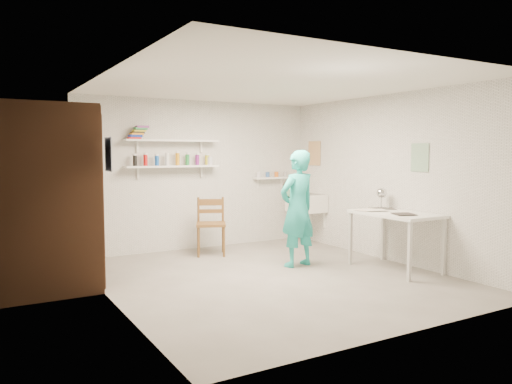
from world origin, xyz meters
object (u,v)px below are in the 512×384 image
work_table (395,241)px  desk_lamp (382,193)px  man (298,209)px  wall_clock (291,188)px  belfast_sink (306,203)px  wooden_chair (211,224)px

work_table → desk_lamp: (0.19, 0.46, 0.61)m
desk_lamp → man: bearing=162.8°
wall_clock → desk_lamp: wall_clock is taller
wall_clock → desk_lamp: 1.31m
wall_clock → work_table: bearing=-56.2°
desk_lamp → wall_clock: bearing=153.2°
desk_lamp → work_table: bearing=-112.4°
belfast_sink → man: 1.75m
belfast_sink → wooden_chair: (-1.83, -0.06, -0.23)m
belfast_sink → man: bearing=-129.7°
wooden_chair → desk_lamp: (1.91, -1.65, 0.52)m
wooden_chair → work_table: wooden_chair is taller
wooden_chair → desk_lamp: size_ratio=6.52×
belfast_sink → man: man is taller
belfast_sink → desk_lamp: bearing=-87.3°
wall_clock → wooden_chair: bearing=116.3°
belfast_sink → desk_lamp: size_ratio=4.15×
wooden_chair → man: bearing=-36.6°
belfast_sink → man: size_ratio=0.38×
wall_clock → desk_lamp: (1.16, -0.59, -0.07)m
wooden_chair → belfast_sink: bearing=26.2°
wooden_chair → desk_lamp: 2.58m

